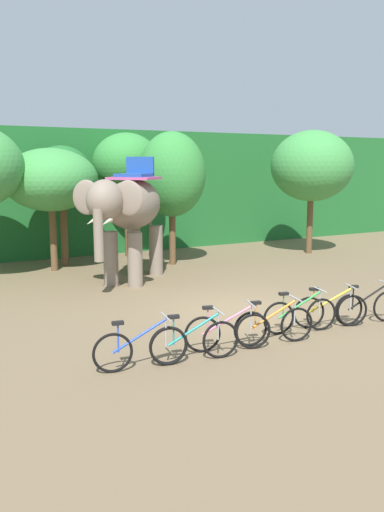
# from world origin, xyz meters

# --- Properties ---
(ground_plane) EXTENTS (80.00, 80.00, 0.00)m
(ground_plane) POSITION_xyz_m (0.00, 0.00, 0.00)
(ground_plane) COLOR brown
(foliage_hedge) EXTENTS (36.00, 6.00, 4.91)m
(foliage_hedge) POSITION_xyz_m (0.00, 12.62, 2.45)
(foliage_hedge) COLOR #1E6028
(foliage_hedge) RESTS_ON ground
(tree_left) EXTENTS (3.10, 3.10, 4.08)m
(tree_left) POSITION_xyz_m (-2.81, 7.33, 3.03)
(tree_left) COLOR brown
(tree_left) RESTS_ON ground
(tree_far_right) EXTENTS (2.21, 2.21, 4.19)m
(tree_far_right) POSITION_xyz_m (-2.26, 8.01, 3.09)
(tree_far_right) COLOR brown
(tree_far_right) RESTS_ON ground
(tree_center_right) EXTENTS (2.60, 2.60, 4.74)m
(tree_center_right) POSITION_xyz_m (0.46, 8.83, 3.57)
(tree_center_right) COLOR brown
(tree_center_right) RESTS_ON ground
(tree_far_left) EXTENTS (2.36, 2.36, 4.68)m
(tree_far_left) POSITION_xyz_m (1.20, 6.42, 3.19)
(tree_far_left) COLOR brown
(tree_far_left) RESTS_ON ground
(tree_center) EXTENTS (3.23, 3.23, 4.88)m
(tree_center) POSITION_xyz_m (7.16, 6.00, 3.48)
(tree_center) COLOR brown
(tree_center) RESTS_ON ground
(elephant) EXTENTS (3.65, 3.70, 3.78)m
(elephant) POSITION_xyz_m (-1.19, 4.46, 2.20)
(elephant) COLOR gray
(elephant) RESTS_ON ground
(bike_blue) EXTENTS (1.70, 0.52, 0.92)m
(bike_blue) POSITION_xyz_m (-3.66, -2.19, 0.39)
(bike_blue) COLOR black
(bike_blue) RESTS_ON ground
(bike_teal) EXTENTS (1.69, 0.52, 0.92)m
(bike_teal) POSITION_xyz_m (-2.66, -2.31, 0.39)
(bike_teal) COLOR black
(bike_teal) RESTS_ON ground
(bike_pink) EXTENTS (1.65, 0.66, 0.92)m
(bike_pink) POSITION_xyz_m (-1.83, -2.12, 0.39)
(bike_pink) COLOR black
(bike_pink) RESTS_ON ground
(bike_orange) EXTENTS (1.68, 0.55, 0.92)m
(bike_orange) POSITION_xyz_m (-0.82, -2.23, 0.39)
(bike_orange) COLOR black
(bike_orange) RESTS_ON ground
(bike_green) EXTENTS (1.68, 0.55, 0.92)m
(bike_green) POSITION_xyz_m (0.12, -1.90, 0.39)
(bike_green) COLOR black
(bike_green) RESTS_ON ground
(bike_yellow) EXTENTS (1.63, 0.71, 0.92)m
(bike_yellow) POSITION_xyz_m (0.94, -1.93, 0.39)
(bike_yellow) COLOR black
(bike_yellow) RESTS_ON ground
(bike_black) EXTENTS (1.69, 0.53, 0.92)m
(bike_black) POSITION_xyz_m (1.88, -2.11, 0.39)
(bike_black) COLOR black
(bike_black) RESTS_ON ground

